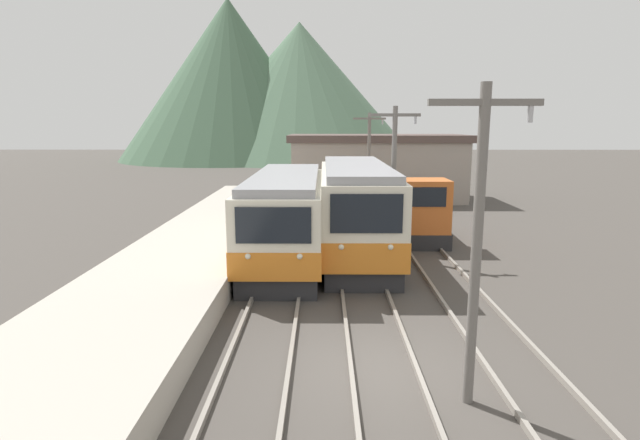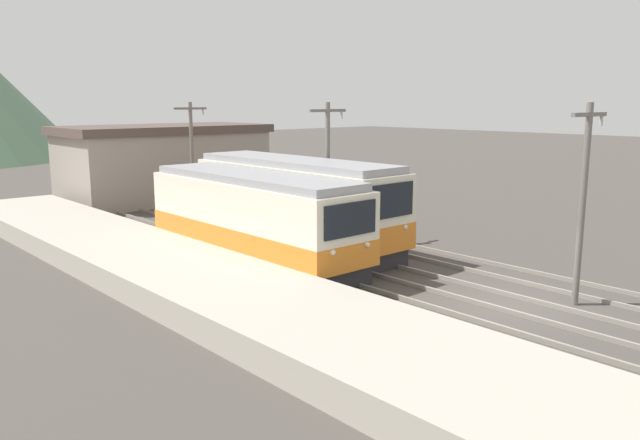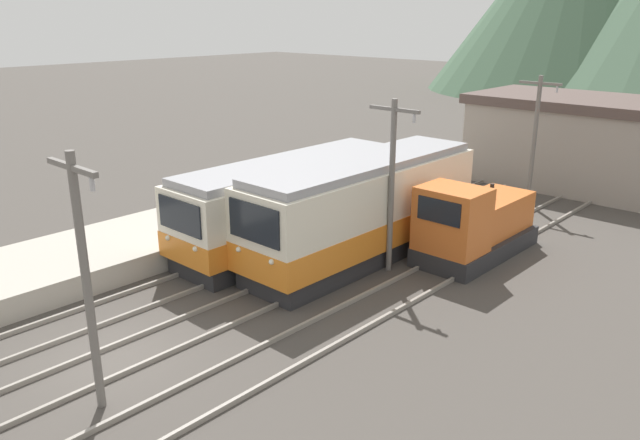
% 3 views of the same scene
% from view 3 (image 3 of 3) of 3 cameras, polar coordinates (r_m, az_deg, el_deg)
% --- Properties ---
extents(ground_plane, '(200.00, 200.00, 0.00)m').
position_cam_3_polar(ground_plane, '(17.86, -18.11, -11.87)').
color(ground_plane, '#47423D').
extents(platform_left, '(4.50, 54.00, 0.83)m').
position_cam_3_polar(platform_left, '(22.91, -26.03, -4.86)').
color(platform_left, '#ADA599').
rests_on(platform_left, ground).
extents(track_left, '(1.54, 60.00, 0.14)m').
position_cam_3_polar(track_left, '(19.92, -21.89, -8.81)').
color(track_left, gray).
rests_on(track_left, ground).
extents(track_center, '(1.54, 60.00, 0.14)m').
position_cam_3_polar(track_center, '(17.67, -17.81, -11.92)').
color(track_center, gray).
rests_on(track_center, ground).
extents(track_right, '(1.54, 60.00, 0.14)m').
position_cam_3_polar(track_right, '(15.46, -12.00, -16.12)').
color(track_right, gray).
rests_on(track_right, ground).
extents(commuter_train_left, '(2.84, 10.44, 3.45)m').
position_cam_3_polar(commuter_train_left, '(24.22, -2.55, 1.27)').
color(commuter_train_left, '#28282B').
rests_on(commuter_train_left, ground).
extents(commuter_train_center, '(2.84, 10.75, 3.76)m').
position_cam_3_polar(commuter_train_center, '(23.04, 3.97, 0.69)').
color(commuter_train_center, '#28282B').
rests_on(commuter_train_center, ground).
extents(shunting_locomotive, '(2.40, 5.60, 3.00)m').
position_cam_3_polar(shunting_locomotive, '(23.88, 13.85, -0.54)').
color(shunting_locomotive, '#28282B').
rests_on(shunting_locomotive, ground).
extents(catenary_mast_near, '(2.00, 0.20, 6.07)m').
position_cam_3_polar(catenary_mast_near, '(14.50, -20.65, -4.65)').
color(catenary_mast_near, slate).
rests_on(catenary_mast_near, ground).
extents(catenary_mast_mid, '(2.00, 0.20, 6.07)m').
position_cam_3_polar(catenary_mast_mid, '(21.44, 6.60, 3.71)').
color(catenary_mast_mid, slate).
rests_on(catenary_mast_mid, ground).
extents(catenary_mast_far, '(2.00, 0.20, 6.07)m').
position_cam_3_polar(catenary_mast_far, '(30.92, 19.05, 7.34)').
color(catenary_mast_far, slate).
rests_on(catenary_mast_far, ground).
extents(station_building, '(12.60, 6.30, 4.65)m').
position_cam_3_polar(station_building, '(35.44, 23.86, 6.43)').
color(station_building, gray).
rests_on(station_building, ground).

